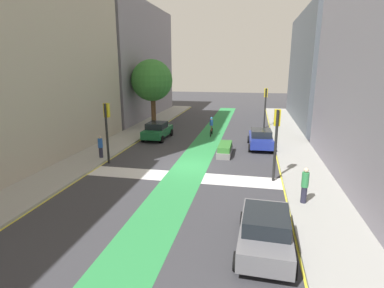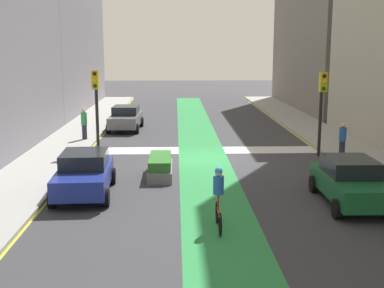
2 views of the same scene
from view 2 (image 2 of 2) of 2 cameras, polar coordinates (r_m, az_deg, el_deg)
ground_plane at (r=24.39m, az=1.54°, el=-1.66°), size 120.00×120.00×0.00m
bike_lane_paint at (r=24.38m, az=1.31°, el=-1.65°), size 2.40×60.00×0.01m
crosswalk_band at (r=26.34m, az=1.28°, el=-0.71°), size 12.00×1.80×0.01m
sidewalk_left at (r=25.92m, az=18.33°, el=-1.30°), size 3.00×60.00×0.15m
curb_stripe_left at (r=25.46m, az=15.15°, el=-1.50°), size 0.16×60.00×0.01m
sidewalk_right at (r=25.08m, az=-15.84°, el=-1.55°), size 3.00×60.00×0.15m
curb_stripe_right at (r=24.77m, az=-12.46°, el=-1.71°), size 0.16×60.00×0.01m
traffic_signal_near_right at (r=25.65m, az=-10.92°, el=5.48°), size 0.35×0.52×4.23m
traffic_signal_near_left at (r=25.15m, az=14.64°, el=5.13°), size 0.35×0.52×4.17m
car_green_left_far at (r=18.02m, az=17.69°, el=-4.09°), size 2.08×4.23×1.57m
car_blue_right_far at (r=18.69m, az=-12.20°, el=-3.29°), size 2.18×4.28×1.57m
car_grey_right_near at (r=33.10m, az=-7.60°, el=2.99°), size 2.14×4.26×1.57m
cyclist_in_lane at (r=14.87m, az=3.05°, el=-6.06°), size 0.32×1.73×1.86m
pedestrian_sidewalk_right_a at (r=29.24m, az=-12.23°, el=2.32°), size 0.34×0.34×1.79m
pedestrian_sidewalk_left_a at (r=25.15m, az=16.83°, el=0.51°), size 0.34×0.34×1.62m
median_planter at (r=21.01m, az=-3.64°, el=-2.61°), size 1.00×2.91×0.85m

